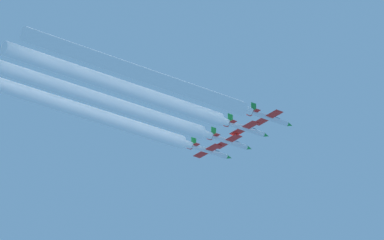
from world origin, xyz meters
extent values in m
cylinder|color=silver|center=(-10.82, -0.52, 139.68)|extent=(1.20, 10.35, 1.20)
cone|color=#198C33|center=(-10.82, 5.53, 139.68)|extent=(1.14, 1.74, 1.14)
ellipsoid|color=#0C263F|center=(-10.82, 1.76, 140.19)|extent=(0.66, 2.40, 0.54)
cube|color=red|center=(-10.82, -1.03, 139.59)|extent=(8.71, 2.07, 0.13)
cube|color=red|center=(-10.82, -5.21, 139.68)|extent=(3.70, 1.20, 0.13)
cube|color=#198C33|center=(-10.82, -5.12, 141.20)|extent=(0.11, 1.42, 1.85)
cylinder|color=black|center=(-10.82, -5.96, 139.68)|extent=(0.90, 0.65, 0.90)
cylinder|color=silver|center=(-4.08, 0.30, 139.83)|extent=(1.20, 10.35, 1.20)
cone|color=#198C33|center=(-4.08, 6.35, 139.83)|extent=(1.14, 1.74, 1.14)
ellipsoid|color=#0C263F|center=(-4.08, 2.58, 140.34)|extent=(0.66, 2.40, 0.54)
cube|color=red|center=(-4.08, -0.21, 139.74)|extent=(8.71, 2.07, 0.13)
cube|color=red|center=(-4.08, -4.39, 139.83)|extent=(3.70, 1.20, 0.13)
cube|color=#198C33|center=(-4.08, -4.30, 141.36)|extent=(0.11, 1.42, 1.85)
cylinder|color=black|center=(-4.08, -5.14, 139.83)|extent=(0.90, 0.65, 0.90)
cylinder|color=silver|center=(3.14, -0.38, 140.29)|extent=(1.20, 10.35, 1.20)
cone|color=#198C33|center=(3.14, 5.66, 140.29)|extent=(1.14, 1.74, 1.14)
ellipsoid|color=#0C263F|center=(3.14, 1.89, 140.80)|extent=(0.66, 2.40, 0.54)
cube|color=red|center=(3.14, -0.90, 140.21)|extent=(8.71, 2.07, 0.13)
cube|color=red|center=(3.14, -5.08, 140.29)|extent=(3.70, 1.20, 0.13)
cube|color=#198C33|center=(3.14, -4.99, 141.82)|extent=(0.11, 1.42, 1.85)
cylinder|color=black|center=(3.14, -5.83, 140.29)|extent=(0.90, 0.65, 0.90)
cylinder|color=silver|center=(10.69, 0.46, 140.37)|extent=(1.20, 10.35, 1.20)
cone|color=#198C33|center=(10.69, 6.51, 140.37)|extent=(1.14, 1.74, 1.14)
ellipsoid|color=#0C263F|center=(10.69, 2.74, 140.88)|extent=(0.66, 2.40, 0.54)
cube|color=red|center=(10.69, -0.05, 140.28)|extent=(8.71, 2.07, 0.13)
cube|color=red|center=(10.69, -4.23, 140.37)|extent=(3.70, 1.20, 0.13)
cube|color=#198C33|center=(10.69, -4.14, 141.89)|extent=(0.11, 1.42, 1.85)
cylinder|color=black|center=(10.69, -4.98, 140.37)|extent=(0.90, 0.65, 0.90)
cylinder|color=white|center=(-10.82, -35.33, 139.68)|extent=(1.70, 58.68, 1.70)
cylinder|color=white|center=(-10.82, -42.37, 139.68)|extent=(3.23, 67.49, 3.23)
cylinder|color=white|center=(-4.08, -35.90, 139.83)|extent=(1.70, 61.46, 1.70)
cylinder|color=white|center=(-4.08, -43.27, 139.83)|extent=(3.23, 70.68, 3.23)
cylinder|color=white|center=(3.14, -30.55, 140.29)|extent=(1.70, 49.38, 1.70)
cylinder|color=white|center=(3.14, -36.47, 140.29)|extent=(3.23, 56.78, 3.23)
cylinder|color=white|center=(10.69, -29.92, 140.37)|extent=(1.70, 49.82, 1.70)
cylinder|color=white|center=(10.69, -35.90, 140.37)|extent=(3.23, 57.30, 3.23)
camera|label=1|loc=(225.04, -181.63, 2.34)|focal=127.82mm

